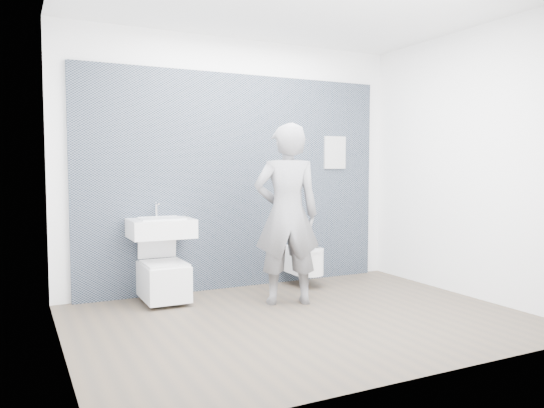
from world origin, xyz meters
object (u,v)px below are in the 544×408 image
toilet_rounded (305,260)px  washbasin (161,228)px  toilet_square (163,278)px  visitor (287,214)px

toilet_rounded → washbasin: bearing=178.5°
toilet_square → toilet_rounded: toilet_square is taller
washbasin → toilet_rounded: 1.71m
washbasin → visitor: size_ratio=0.35×
washbasin → toilet_rounded: (1.65, -0.04, -0.46)m
toilet_square → visitor: size_ratio=0.46×
toilet_rounded → visitor: 1.02m
washbasin → toilet_rounded: washbasin is taller
toilet_square → visitor: bearing=-28.4°
visitor → toilet_rounded: bearing=-114.2°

